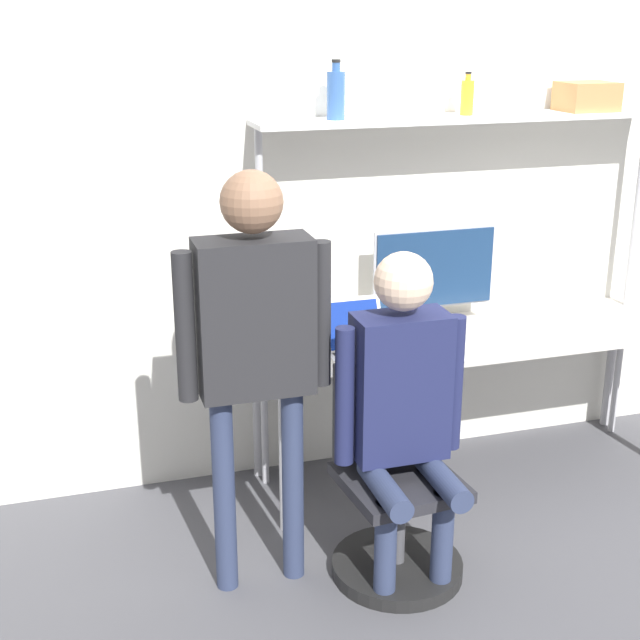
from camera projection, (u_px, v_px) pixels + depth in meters
name	position (u px, v px, depth m)	size (l,w,h in m)	color
ground_plane	(494.00, 503.00, 4.36)	(12.00, 12.00, 0.00)	#4C4C51
wall_back	(446.00, 203.00, 4.56)	(8.00, 0.06, 2.70)	silver
desk	(470.00, 347.00, 4.45)	(2.19, 0.66, 0.76)	beige
shelf_unit	(464.00, 163.00, 4.32)	(2.08, 0.28, 1.81)	white
monitor	(434.00, 273.00, 4.43)	(0.64, 0.21, 0.51)	#B7B7BC
laptop	(356.00, 338.00, 4.18)	(0.29, 0.26, 0.25)	silver
cell_phone	(407.00, 348.00, 4.23)	(0.07, 0.15, 0.01)	silver
office_chair	(394.00, 511.00, 3.77)	(0.56, 0.56, 0.91)	black
person_seated	(403.00, 395.00, 3.55)	(0.55, 0.48, 1.41)	#2D3856
person_standing	(255.00, 330.00, 3.41)	(0.61, 0.24, 1.74)	#2D3856
bottle_amber	(467.00, 97.00, 4.22)	(0.06, 0.06, 0.20)	gold
bottle_blue	(336.00, 94.00, 4.03)	(0.08, 0.08, 0.27)	#335999
storage_box	(587.00, 96.00, 4.40)	(0.26, 0.23, 0.14)	#B27A47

